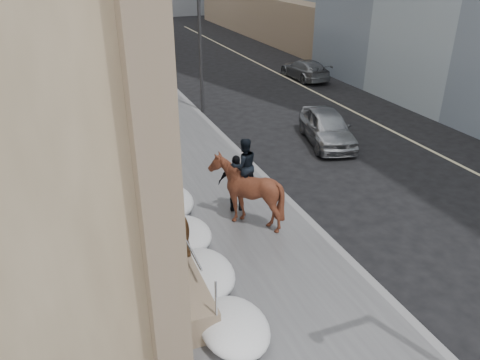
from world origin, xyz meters
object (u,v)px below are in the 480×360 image
car_silver (327,127)px  mounted_horse_left (177,219)px  car_grey (305,69)px  mounted_horse_right (246,188)px  pedestrian (235,182)px

car_silver → mounted_horse_left: bearing=-129.4°
mounted_horse_left → car_silver: (8.42, 6.13, -0.51)m
car_silver → car_grey: (4.76, 10.76, -0.11)m
mounted_horse_right → car_silver: (6.04, 5.20, -0.55)m
pedestrian → mounted_horse_left: bearing=-127.6°
pedestrian → car_grey: (10.77, 15.01, -0.42)m
car_grey → mounted_horse_left: bearing=51.3°
pedestrian → car_silver: 7.37m
mounted_horse_right → car_grey: (10.80, 15.95, -0.66)m
mounted_horse_left → pedestrian: bearing=-149.3°
car_grey → car_silver: bearing=65.4°
mounted_horse_right → car_grey: mounted_horse_right is taller
pedestrian → car_silver: bearing=49.7°
pedestrian → mounted_horse_right: bearing=-77.6°
mounted_horse_left → mounted_horse_right: size_ratio=1.00×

